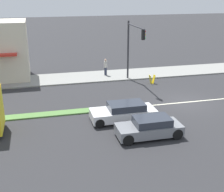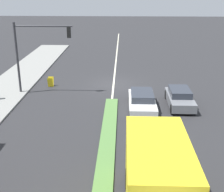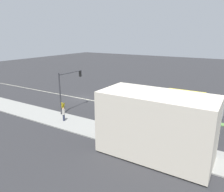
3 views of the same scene
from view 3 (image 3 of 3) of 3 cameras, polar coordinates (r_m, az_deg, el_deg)
ground_plane at (r=29.67m, az=20.40°, el=-5.77°), size 160.00×160.00×0.00m
sidewalk_right at (r=21.51m, az=16.71°, el=-13.65°), size 4.00×73.00×0.12m
lane_marking_center at (r=37.07m, az=-7.83°, el=-0.65°), size 0.16×60.00×0.01m
building_corner_store at (r=19.31m, az=11.39°, el=-7.36°), size 5.26×9.63×5.56m
traffic_signal_main at (r=29.99m, az=-11.62°, el=2.94°), size 4.59×0.34×5.60m
pedestrian at (r=27.47m, az=-12.53°, el=-4.58°), size 0.34×0.34×1.70m
warning_aframe_sign at (r=32.55m, az=-12.80°, el=-2.46°), size 0.45×0.53×0.84m
delivery_truck at (r=31.41m, az=19.92°, el=-1.71°), size 2.44×7.50×2.87m
suv_grey at (r=38.20m, az=2.73°, el=0.91°), size 1.72×3.97×1.25m
suv_black at (r=24.74m, az=19.98°, el=-8.50°), size 1.82×4.28×1.27m
van_white at (r=35.46m, az=1.71°, el=-0.26°), size 1.86×4.44×1.25m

